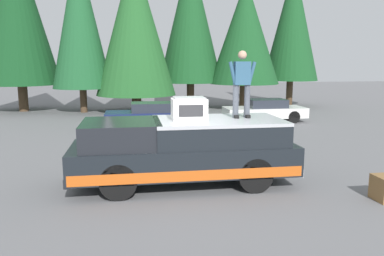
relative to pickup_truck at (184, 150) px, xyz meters
name	(u,v)px	position (x,y,z in m)	size (l,w,h in m)	color
ground_plane	(184,185)	(-0.08, 0.01, -0.87)	(90.00, 90.00, 0.00)	slate
pickup_truck	(184,150)	(0.00, 0.00, 0.00)	(2.01, 5.54, 1.65)	black
compressor_unit	(189,109)	(0.01, -0.14, 1.05)	(0.65, 0.84, 0.56)	white
person_on_truck_bed	(242,82)	(0.14, -1.51, 1.68)	(0.29, 0.72, 1.69)	#4C515B
parked_car_white	(265,110)	(9.47, -5.52, -0.29)	(1.64, 4.10, 1.16)	white
parked_car_navy	(150,115)	(8.73, 0.39, -0.29)	(1.64, 4.10, 1.16)	navy
conifer_far_left	(292,23)	(16.00, -9.60, 4.72)	(3.66, 3.66, 9.45)	#4C3826
conifer_left	(245,32)	(14.68, -5.92, 3.99)	(4.38, 4.38, 8.10)	#4C3826
conifer_center_left	(190,18)	(16.08, -2.68, 4.96)	(4.14, 4.14, 10.00)	#4C3826
conifer_center_right	(135,25)	(14.39, 0.91, 4.32)	(4.78, 4.78, 9.34)	#4C3826
conifer_right	(80,18)	(14.73, 4.09, 4.71)	(3.46, 3.46, 9.72)	#4C3826
conifer_far_right	(16,8)	(15.86, 7.84, 5.32)	(4.68, 4.68, 10.76)	#4C3826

